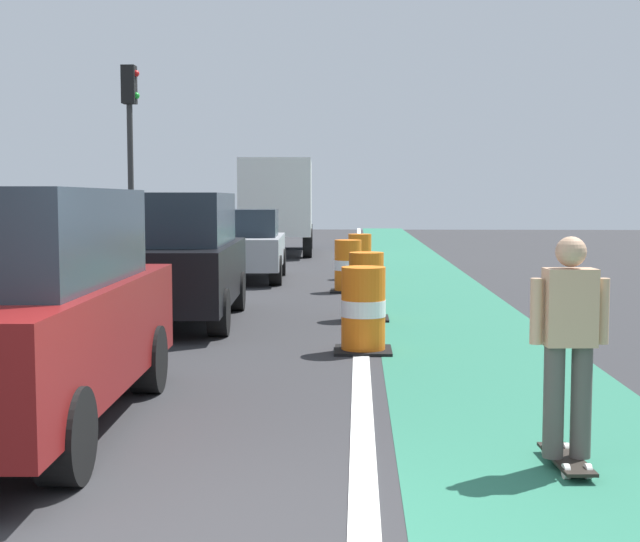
{
  "coord_description": "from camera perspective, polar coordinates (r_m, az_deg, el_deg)",
  "views": [
    {
      "loc": [
        0.86,
        -4.77,
        1.96
      ],
      "look_at": [
        0.41,
        5.54,
        1.1
      ],
      "focal_mm": 49.15,
      "sensor_mm": 36.0,
      "label": 1
    }
  ],
  "objects": [
    {
      "name": "traffic_barrel_mid",
      "position": [
        14.14,
        3.03,
        -1.04
      ],
      "size": [
        0.73,
        0.73,
        1.09
      ],
      "color": "orange",
      "rests_on": "ground"
    },
    {
      "name": "bike_lane_strip",
      "position": [
        16.95,
        7.71,
        -1.9
      ],
      "size": [
        2.5,
        80.0,
        0.01
      ],
      "primitive_type": "cube",
      "color": "#286B51",
      "rests_on": "ground"
    },
    {
      "name": "traffic_barrel_back",
      "position": [
        18.3,
        1.83,
        0.29
      ],
      "size": [
        0.73,
        0.73,
        1.09
      ],
      "color": "orange",
      "rests_on": "ground"
    },
    {
      "name": "parked_suv_nearest",
      "position": [
        7.78,
        -19.22,
        -2.33
      ],
      "size": [
        2.06,
        4.67,
        2.04
      ],
      "color": "maroon",
      "rests_on": "ground"
    },
    {
      "name": "parked_sedan_third",
      "position": [
        20.93,
        -5.02,
        1.66
      ],
      "size": [
        2.08,
        4.19,
        1.7
      ],
      "color": "#9EA0A5",
      "rests_on": "ground"
    },
    {
      "name": "delivery_truck_down_block",
      "position": [
        31.09,
        -2.7,
        4.55
      ],
      "size": [
        2.66,
        7.7,
        3.23
      ],
      "color": "silver",
      "rests_on": "ground"
    },
    {
      "name": "traffic_barrel_far",
      "position": [
        21.32,
        2.61,
        0.92
      ],
      "size": [
        0.73,
        0.73,
        1.09
      ],
      "color": "orange",
      "rests_on": "ground"
    },
    {
      "name": "parked_suv_second",
      "position": [
        13.97,
        -9.36,
        0.91
      ],
      "size": [
        2.1,
        4.69,
        2.04
      ],
      "color": "black",
      "rests_on": "ground"
    },
    {
      "name": "traffic_barrel_front",
      "position": [
        11.16,
        2.84,
        -2.59
      ],
      "size": [
        0.73,
        0.73,
        1.09
      ],
      "color": "orange",
      "rests_on": "ground"
    },
    {
      "name": "skateboarder_on_lane",
      "position": [
        6.57,
        15.89,
        -4.6
      ],
      "size": [
        0.57,
        0.81,
        1.69
      ],
      "color": "black",
      "rests_on": "ground"
    },
    {
      "name": "lane_divider_stripe",
      "position": [
        16.88,
        2.63,
        -1.89
      ],
      "size": [
        0.2,
        80.0,
        0.01
      ],
      "primitive_type": "cube",
      "color": "silver",
      "rests_on": "ground"
    },
    {
      "name": "traffic_light_corner",
      "position": [
        21.62,
        -12.25,
        8.75
      ],
      "size": [
        0.41,
        0.32,
        5.1
      ],
      "color": "#2D2D2D",
      "rests_on": "ground"
    }
  ]
}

